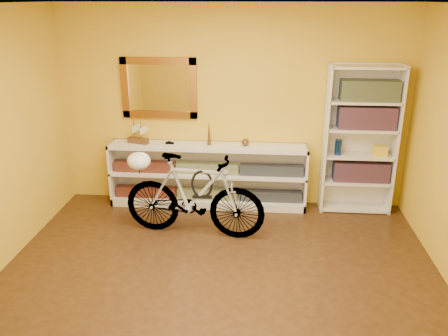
# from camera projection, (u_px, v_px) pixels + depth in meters

# --- Properties ---
(floor) EXTENTS (4.50, 4.00, 0.01)m
(floor) POSITION_uv_depth(u_px,v_px,m) (218.00, 283.00, 4.58)
(floor) COLOR #311C0D
(floor) RESTS_ON ground
(ceiling) EXTENTS (4.50, 4.00, 0.01)m
(ceiling) POSITION_uv_depth(u_px,v_px,m) (216.00, 3.00, 3.68)
(ceiling) COLOR silver
(ceiling) RESTS_ON ground
(back_wall) EXTENTS (4.50, 0.01, 2.60)m
(back_wall) POSITION_uv_depth(u_px,v_px,m) (233.00, 108.00, 6.00)
(back_wall) COLOR gold
(back_wall) RESTS_ON ground
(gilt_mirror) EXTENTS (0.98, 0.06, 0.78)m
(gilt_mirror) POSITION_uv_depth(u_px,v_px,m) (159.00, 88.00, 5.95)
(gilt_mirror) COLOR brown
(gilt_mirror) RESTS_ON back_wall
(wall_socket) EXTENTS (0.09, 0.02, 0.09)m
(wall_socket) POSITION_uv_depth(u_px,v_px,m) (298.00, 186.00, 6.27)
(wall_socket) COLOR silver
(wall_socket) RESTS_ON back_wall
(console_unit) EXTENTS (2.60, 0.35, 0.85)m
(console_unit) POSITION_uv_depth(u_px,v_px,m) (208.00, 175.00, 6.15)
(console_unit) COLOR silver
(console_unit) RESTS_ON floor
(cd_row_lower) EXTENTS (2.50, 0.13, 0.14)m
(cd_row_lower) POSITION_uv_depth(u_px,v_px,m) (208.00, 194.00, 6.22)
(cd_row_lower) COLOR black
(cd_row_lower) RESTS_ON console_unit
(cd_row_upper) EXTENTS (2.50, 0.13, 0.14)m
(cd_row_upper) POSITION_uv_depth(u_px,v_px,m) (207.00, 168.00, 6.10)
(cd_row_upper) COLOR navy
(cd_row_upper) RESTS_ON console_unit
(model_ship) EXTENTS (0.30, 0.18, 0.33)m
(model_ship) POSITION_uv_depth(u_px,v_px,m) (138.00, 131.00, 6.02)
(model_ship) COLOR #462913
(model_ship) RESTS_ON console_unit
(toy_car) EXTENTS (0.00, 0.00, 0.00)m
(toy_car) POSITION_uv_depth(u_px,v_px,m) (170.00, 144.00, 6.04)
(toy_car) COLOR black
(toy_car) RESTS_ON console_unit
(bronze_ornament) EXTENTS (0.06, 0.06, 0.32)m
(bronze_ornament) POSITION_uv_depth(u_px,v_px,m) (209.00, 133.00, 5.95)
(bronze_ornament) COLOR brown
(bronze_ornament) RESTS_ON console_unit
(decorative_orb) EXTENTS (0.10, 0.10, 0.10)m
(decorative_orb) POSITION_uv_depth(u_px,v_px,m) (245.00, 142.00, 5.95)
(decorative_orb) COLOR brown
(decorative_orb) RESTS_ON console_unit
(bookcase) EXTENTS (0.90, 0.30, 1.90)m
(bookcase) POSITION_uv_depth(u_px,v_px,m) (360.00, 141.00, 5.84)
(bookcase) COLOR silver
(bookcase) RESTS_ON floor
(book_row_a) EXTENTS (0.70, 0.22, 0.26)m
(book_row_a) POSITION_uv_depth(u_px,v_px,m) (361.00, 171.00, 5.97)
(book_row_a) COLOR maroon
(book_row_a) RESTS_ON bookcase
(book_row_b) EXTENTS (0.70, 0.22, 0.28)m
(book_row_b) POSITION_uv_depth(u_px,v_px,m) (367.00, 117.00, 5.73)
(book_row_b) COLOR maroon
(book_row_b) RESTS_ON bookcase
(book_row_c) EXTENTS (0.70, 0.22, 0.25)m
(book_row_c) POSITION_uv_depth(u_px,v_px,m) (370.00, 90.00, 5.61)
(book_row_c) COLOR #174150
(book_row_c) RESTS_ON bookcase
(travel_mug) EXTENTS (0.09, 0.09, 0.20)m
(travel_mug) POSITION_uv_depth(u_px,v_px,m) (338.00, 147.00, 5.87)
(travel_mug) COLOR navy
(travel_mug) RESTS_ON bookcase
(red_tin) EXTENTS (0.17, 0.17, 0.17)m
(red_tin) POSITION_uv_depth(u_px,v_px,m) (348.00, 93.00, 5.67)
(red_tin) COLOR maroon
(red_tin) RESTS_ON bookcase
(yellow_bag) EXTENTS (0.18, 0.12, 0.13)m
(yellow_bag) POSITION_uv_depth(u_px,v_px,m) (380.00, 151.00, 5.82)
(yellow_bag) COLOR yellow
(yellow_bag) RESTS_ON bookcase
(bicycle) EXTENTS (0.63, 1.73, 1.00)m
(bicycle) POSITION_uv_depth(u_px,v_px,m) (194.00, 196.00, 5.35)
(bicycle) COLOR silver
(bicycle) RESTS_ON floor
(helmet) EXTENTS (0.27, 0.26, 0.21)m
(helmet) POSITION_uv_depth(u_px,v_px,m) (139.00, 161.00, 5.34)
(helmet) COLOR white
(helmet) RESTS_ON bicycle
(u_lock) EXTENTS (0.25, 0.03, 0.25)m
(u_lock) POSITION_uv_depth(u_px,v_px,m) (202.00, 184.00, 5.28)
(u_lock) COLOR black
(u_lock) RESTS_ON bicycle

